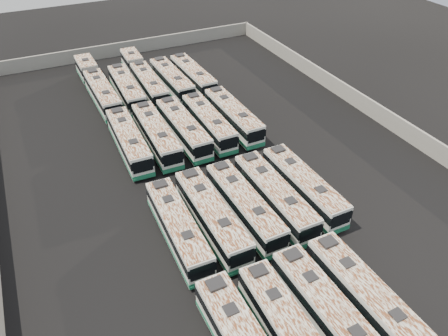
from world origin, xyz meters
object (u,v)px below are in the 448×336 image
(bus_front_right, at_px, (367,300))
(bus_midfront_left, at_px, (212,216))
(bus_front_left, at_px, (290,334))
(bus_midback_far_left, at_px, (129,141))
(bus_back_right, at_px, (172,80))
(bus_back_center, at_px, (143,77))
(bus_midfront_far_right, at_px, (303,186))
(bus_midfront_right, at_px, (275,196))
(bus_midback_left, at_px, (156,135))
(bus_midback_right, at_px, (209,122))
(bus_back_far_right, at_px, (193,76))
(bus_midback_center, at_px, (183,128))
(bus_midfront_center, at_px, (244,206))
(bus_back_left, at_px, (127,89))
(bus_back_far_left, at_px, (97,85))
(bus_midfront_far_left, at_px, (178,228))
(bus_midback_far_right, at_px, (233,116))
(bus_front_center, at_px, (329,315))

(bus_front_right, bearing_deg, bus_midfront_left, 115.26)
(bus_front_left, bearing_deg, bus_midback_far_left, 97.65)
(bus_back_right, bearing_deg, bus_back_center, 135.83)
(bus_midfront_far_right, relative_size, bus_back_center, 0.66)
(bus_midback_far_left, bearing_deg, bus_midfront_right, -56.43)
(bus_midback_left, bearing_deg, bus_midback_right, 1.19)
(bus_back_center, height_order, bus_back_far_right, bus_back_far_right)
(bus_back_far_right, bearing_deg, bus_midback_left, -128.68)
(bus_midback_far_left, bearing_deg, bus_midback_center, 0.21)
(bus_midfront_center, height_order, bus_midback_left, bus_midback_left)
(bus_midfront_center, xyz_separation_m, bus_back_left, (-3.20, 27.82, 0.03))
(bus_midfront_center, bearing_deg, bus_back_far_left, 101.00)
(bus_midback_center, bearing_deg, bus_midfront_left, -102.95)
(bus_midfront_far_left, xyz_separation_m, bus_midback_right, (9.61, 15.12, 0.01))
(bus_back_left, xyz_separation_m, bus_back_far_right, (9.66, 0.10, -0.03))
(bus_midback_far_right, bearing_deg, bus_front_left, -109.74)
(bus_midback_center, xyz_separation_m, bus_back_center, (0.08, 15.82, -0.07))
(bus_midback_right, height_order, bus_back_left, bus_back_left)
(bus_midback_far_left, height_order, bus_back_far_right, bus_midback_far_left)
(bus_front_right, relative_size, bus_midfront_right, 1.00)
(bus_midback_far_right, xyz_separation_m, bus_back_center, (-6.43, 15.70, -0.06))
(bus_front_left, distance_m, bus_back_left, 40.63)
(bus_front_center, bearing_deg, bus_midfront_center, 88.61)
(bus_midfront_far_left, distance_m, bus_back_right, 29.53)
(bus_back_center, bearing_deg, bus_midfront_far_right, -76.89)
(bus_midback_center, bearing_deg, bus_back_center, 88.76)
(bus_midfront_far_right, height_order, bus_back_left, bus_back_left)
(bus_front_left, xyz_separation_m, bus_midfront_left, (0.01, 12.78, 0.06))
(bus_front_center, xyz_separation_m, bus_back_far_left, (-6.49, 43.58, -0.01))
(bus_front_center, relative_size, bus_midback_center, 0.99)
(bus_midfront_left, distance_m, bus_back_far_left, 31.06)
(bus_front_center, bearing_deg, bus_midback_right, 82.20)
(bus_front_center, xyz_separation_m, bus_front_right, (3.20, -0.16, 0.02))
(bus_midfront_left, xyz_separation_m, bus_back_center, (3.29, 30.89, -0.07))
(bus_front_left, relative_size, bus_front_right, 0.97)
(bus_midfront_far_left, height_order, bus_back_right, bus_back_right)
(bus_back_left, bearing_deg, bus_midback_center, -74.71)
(bus_front_center, height_order, bus_midfront_far_right, bus_front_center)
(bus_midback_center, bearing_deg, bus_midfront_right, -79.00)
(bus_midfront_far_right, bearing_deg, bus_front_right, -105.12)
(bus_midback_left, distance_m, bus_back_center, 16.14)
(bus_midback_left, relative_size, bus_back_left, 1.00)
(bus_midfront_right, bearing_deg, bus_midfront_far_left, 179.58)
(bus_front_left, distance_m, bus_back_center, 43.79)
(bus_back_far_right, bearing_deg, bus_midfront_far_right, -91.45)
(bus_midfront_far_right, distance_m, bus_midback_far_right, 15.07)
(bus_midfront_right, xyz_separation_m, bus_back_far_right, (3.33, 27.99, -0.04))
(bus_midfront_left, distance_m, bus_midfront_center, 3.27)
(bus_midback_far_left, bearing_deg, bus_back_left, 76.76)
(bus_midfront_right, distance_m, bus_midback_right, 15.15)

